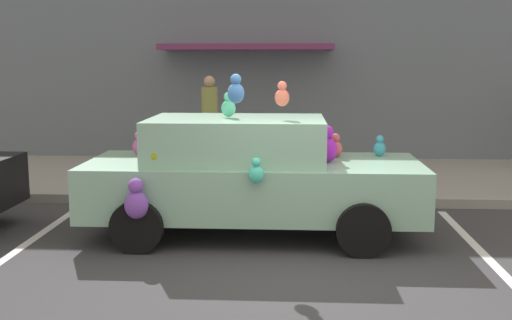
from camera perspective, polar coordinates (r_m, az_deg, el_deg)
name	(u,v)px	position (r m, az deg, el deg)	size (l,w,h in m)	color
ground_plane	(306,271)	(6.86, 4.68, -10.23)	(60.00, 60.00, 0.00)	#38383A
sidewalk	(300,178)	(11.68, 4.10, -1.68)	(24.00, 4.00, 0.15)	gray
storefront_building	(300,17)	(13.64, 4.08, 13.05)	(24.00, 1.25, 6.40)	slate
parking_stripe_front	(477,247)	(8.14, 19.73, -7.58)	(0.12, 3.60, 0.01)	silver
parking_stripe_rear	(33,240)	(8.47, -19.97, -6.93)	(0.12, 3.60, 0.01)	silver
plush_covered_car	(248,175)	(8.03, -0.70, -1.39)	(4.32, 2.03, 2.12)	#8AB89C
teddy_bear_on_sidewalk	(310,169)	(10.57, 5.06, -0.86)	(0.32, 0.27, 0.61)	pink
pedestrian_walking_past	(210,127)	(11.75, -4.28, 3.03)	(0.31, 0.31, 1.84)	#979D4D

